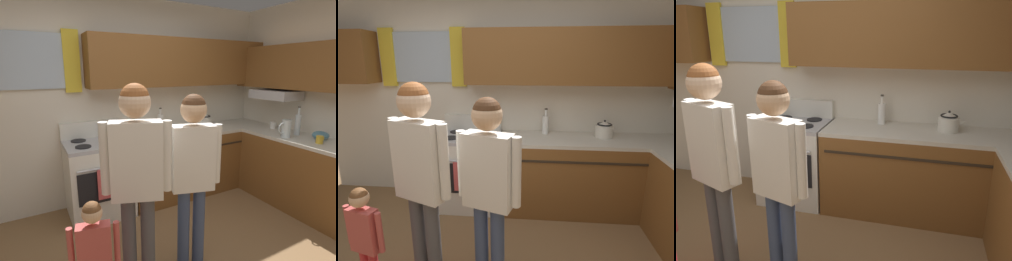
{
  "view_description": "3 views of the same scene",
  "coord_description": "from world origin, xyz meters",
  "views": [
    {
      "loc": [
        -0.99,
        -1.43,
        1.73
      ],
      "look_at": [
        0.23,
        0.76,
        1.14
      ],
      "focal_mm": 28.17,
      "sensor_mm": 36.0,
      "label": 1
    },
    {
      "loc": [
        0.44,
        -1.43,
        1.76
      ],
      "look_at": [
        0.25,
        0.65,
        1.21
      ],
      "focal_mm": 27.94,
      "sensor_mm": 36.0,
      "label": 2
    },
    {
      "loc": [
        1.09,
        -1.53,
        1.81
      ],
      "look_at": [
        0.54,
        0.53,
        1.16
      ],
      "focal_mm": 33.93,
      "sensor_mm": 36.0,
      "label": 3
    }
  ],
  "objects": [
    {
      "name": "adult_holding_child",
      "position": [
        -0.33,
        0.23,
        1.03
      ],
      "size": [
        0.48,
        0.28,
        1.64
      ],
      "color": "#4C4C51",
      "rests_on": "ground"
    },
    {
      "name": "kitchen_counter_run",
      "position": [
        1.52,
        1.09,
        0.45
      ],
      "size": [
        2.21,
        2.18,
        0.9
      ],
      "color": "brown",
      "rests_on": "ground"
    },
    {
      "name": "bottle_tall_clear",
      "position": [
        2.05,
        0.64,
        1.04
      ],
      "size": [
        0.07,
        0.07,
        0.37
      ],
      "color": "silver",
      "rests_on": "kitchen_counter_run"
    },
    {
      "name": "adult_in_plaid",
      "position": [
        0.16,
        0.23,
        0.97
      ],
      "size": [
        0.46,
        0.24,
        1.54
      ],
      "color": "#38476B",
      "rests_on": "ground"
    },
    {
      "name": "mug_mustard_yellow",
      "position": [
        1.91,
        0.26,
        0.95
      ],
      "size": [
        0.12,
        0.08,
        0.09
      ],
      "color": "gold",
      "rests_on": "kitchen_counter_run"
    },
    {
      "name": "stove_oven",
      "position": [
        -0.29,
        1.54,
        0.47
      ],
      "size": [
        0.72,
        0.67,
        1.1
      ],
      "color": "silver",
      "rests_on": "ground"
    },
    {
      "name": "small_child",
      "position": [
        -0.69,
        0.06,
        0.59
      ],
      "size": [
        0.31,
        0.14,
        0.94
      ],
      "color": "red",
      "rests_on": "ground"
    },
    {
      "name": "mug_ceramic_white",
      "position": [
        2.08,
        1.04,
        0.95
      ],
      "size": [
        0.13,
        0.08,
        0.09
      ],
      "color": "white",
      "rests_on": "kitchen_counter_run"
    },
    {
      "name": "mixing_bowl",
      "position": [
        2.09,
        0.36,
        0.95
      ],
      "size": [
        0.18,
        0.18,
        0.1
      ],
      "color": "teal",
      "rests_on": "kitchen_counter_run"
    },
    {
      "name": "back_wall_unit",
      "position": [
        0.1,
        1.82,
        1.49
      ],
      "size": [
        4.6,
        0.42,
        2.6
      ],
      "color": "silver",
      "rests_on": "ground"
    },
    {
      "name": "bottle_milk_white",
      "position": [
        0.63,
        1.72,
        1.02
      ],
      "size": [
        0.08,
        0.08,
        0.31
      ],
      "color": "white",
      "rests_on": "kitchen_counter_run"
    },
    {
      "name": "water_pitcher",
      "position": [
        1.81,
        0.63,
        1.01
      ],
      "size": [
        0.19,
        0.11,
        0.22
      ],
      "color": "silver",
      "rests_on": "kitchen_counter_run"
    },
    {
      "name": "stovetop_kettle",
      "position": [
        1.31,
        1.61,
        1.0
      ],
      "size": [
        0.27,
        0.2,
        0.21
      ],
      "color": "silver",
      "rests_on": "kitchen_counter_run"
    }
  ]
}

